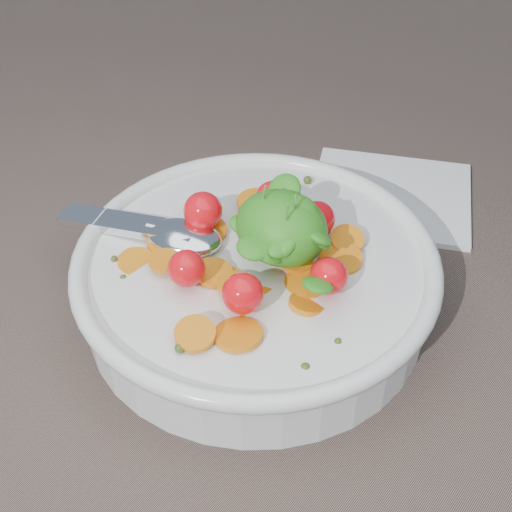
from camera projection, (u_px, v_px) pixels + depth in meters
The scene contains 3 objects.
ground at pixel (265, 306), 0.61m from camera, with size 6.00×6.00×0.00m, color #776155.
bowl at pixel (256, 277), 0.59m from camera, with size 0.32×0.30×0.13m.
napkin at pixel (390, 196), 0.73m from camera, with size 0.16×0.14×0.01m, color white.
Camera 1 is at (0.26, -0.34, 0.44)m, focal length 50.00 mm.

